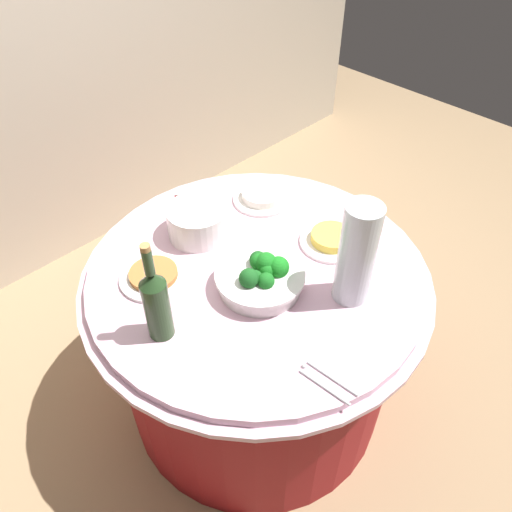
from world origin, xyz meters
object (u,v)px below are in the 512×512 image
at_px(plate_stack, 198,222).
at_px(wine_bottle, 157,303).
at_px(serving_tongs, 326,381).
at_px(food_plate_rice, 262,197).
at_px(food_plate_fried_egg, 332,239).
at_px(decorative_fruit_vase, 356,257).
at_px(label_placard_front, 182,198).
at_px(food_plate_peanuts, 154,276).
at_px(broccoli_bowl, 261,277).

relative_size(plate_stack, wine_bottle, 0.62).
relative_size(serving_tongs, food_plate_rice, 0.76).
height_order(wine_bottle, food_plate_fried_egg, wine_bottle).
distance_m(wine_bottle, food_plate_rice, 0.71).
height_order(decorative_fruit_vase, serving_tongs, decorative_fruit_vase).
height_order(plate_stack, serving_tongs, plate_stack).
bearing_deg(label_placard_front, food_plate_peanuts, -142.02).
height_order(serving_tongs, label_placard_front, label_placard_front).
relative_size(decorative_fruit_vase, label_placard_front, 6.18).
bearing_deg(plate_stack, decorative_fruit_vase, -75.35).
distance_m(food_plate_fried_egg, label_placard_front, 0.58).
bearing_deg(food_plate_peanuts, broccoli_bowl, -51.04).
height_order(broccoli_bowl, plate_stack, broccoli_bowl).
xyz_separation_m(wine_bottle, food_plate_rice, (0.66, 0.25, -0.11)).
bearing_deg(wine_bottle, label_placard_front, 46.07).
bearing_deg(broccoli_bowl, wine_bottle, 167.98).
distance_m(food_plate_peanuts, label_placard_front, 0.39).
xyz_separation_m(broccoli_bowl, food_plate_peanuts, (-0.22, 0.27, -0.03)).
height_order(food_plate_rice, label_placard_front, label_placard_front).
height_order(wine_bottle, food_plate_peanuts, wine_bottle).
height_order(decorative_fruit_vase, food_plate_rice, decorative_fruit_vase).
xyz_separation_m(plate_stack, decorative_fruit_vase, (0.14, -0.55, 0.11)).
distance_m(plate_stack, serving_tongs, 0.72).
xyz_separation_m(serving_tongs, label_placard_front, (0.21, 0.87, 0.03)).
relative_size(food_plate_peanuts, label_placard_front, 4.00).
bearing_deg(food_plate_rice, decorative_fruit_vase, -106.12).
bearing_deg(food_plate_fried_egg, decorative_fruit_vase, -127.88).
relative_size(broccoli_bowl, food_plate_rice, 1.27).
bearing_deg(food_plate_rice, serving_tongs, -123.35).
relative_size(broccoli_bowl, plate_stack, 1.33).
xyz_separation_m(plate_stack, label_placard_front, (0.06, 0.17, -0.02)).
relative_size(food_plate_rice, food_plate_peanuts, 1.00).
height_order(food_plate_fried_egg, label_placard_front, label_placard_front).
relative_size(broccoli_bowl, food_plate_peanuts, 1.27).
bearing_deg(food_plate_rice, wine_bottle, -159.30).
xyz_separation_m(plate_stack, serving_tongs, (-0.15, -0.70, -0.05)).
distance_m(food_plate_rice, food_plate_peanuts, 0.54).
height_order(food_plate_rice, food_plate_peanuts, food_plate_rice).
bearing_deg(food_plate_peanuts, food_plate_rice, 5.36).
xyz_separation_m(broccoli_bowl, label_placard_front, (0.09, 0.51, -0.01)).
distance_m(serving_tongs, food_plate_rice, 0.82).
height_order(plate_stack, food_plate_fried_egg, plate_stack).
height_order(broccoli_bowl, serving_tongs, broccoli_bowl).
bearing_deg(broccoli_bowl, serving_tongs, -108.68).
bearing_deg(wine_bottle, serving_tongs, -64.66).
bearing_deg(wine_bottle, broccoli_bowl, -12.02).
xyz_separation_m(food_plate_fried_egg, food_plate_peanuts, (-0.54, 0.29, -0.00)).
height_order(decorative_fruit_vase, label_placard_front, decorative_fruit_vase).
xyz_separation_m(wine_bottle, serving_tongs, (0.21, -0.44, -0.12)).
bearing_deg(food_plate_peanuts, decorative_fruit_vase, -51.25).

